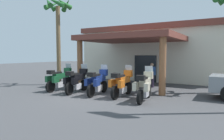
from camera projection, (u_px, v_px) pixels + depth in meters
The scene contains 9 objects.
ground_plane at pixel (90, 97), 10.59m from camera, with size 80.00×80.00×0.00m, color #424244.
motel_building at pixel (156, 53), 18.54m from camera, with size 12.98×11.13×4.58m.
motorcycle_green at pixel (59, 79), 12.44m from camera, with size 0.73×2.21×1.61m.
motorcycle_black at pixel (77, 81), 11.74m from camera, with size 0.87×2.20×1.61m.
motorcycle_blue at pixel (98, 82), 11.13m from camera, with size 0.85×2.20×1.61m.
motorcycle_orange at pixel (122, 83), 10.61m from camera, with size 0.73×2.21×1.61m.
motorcycle_cream at pixel (144, 86), 9.67m from camera, with size 0.84×2.20×1.61m.
pedestrian at pixel (152, 73), 13.66m from camera, with size 0.53×0.32×1.61m.
palm_tree_roadside at pixel (58, 18), 14.52m from camera, with size 1.97×2.07×6.25m.
Camera 1 is at (6.55, -8.22, 2.20)m, focal length 33.04 mm.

